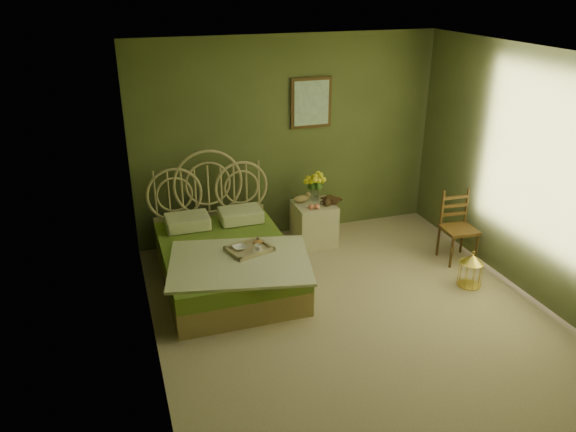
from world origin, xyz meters
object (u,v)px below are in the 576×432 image
object	(u,v)px
nightstand	(314,218)
chair	(456,222)
birdcage	(471,270)
bed	(226,259)

from	to	relation	value
nightstand	chair	distance (m)	1.77
nightstand	chair	bearing A→B (deg)	-31.98
nightstand	birdcage	world-z (taller)	nightstand
birdcage	chair	bearing A→B (deg)	72.21
nightstand	birdcage	xyz separation A→B (m)	(1.28, -1.59, -0.16)
bed	birdcage	xyz separation A→B (m)	(2.59, -0.95, -0.10)
birdcage	nightstand	bearing A→B (deg)	128.86
chair	birdcage	xyz separation A→B (m)	(-0.21, -0.66, -0.29)
chair	bed	bearing A→B (deg)	178.16
bed	chair	distance (m)	2.82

